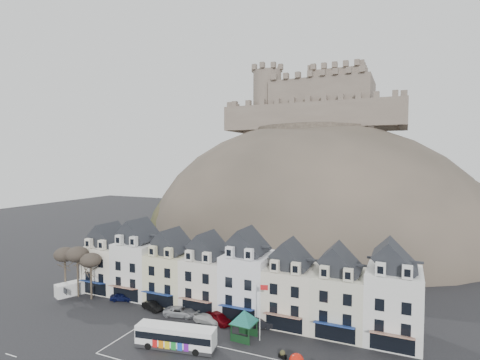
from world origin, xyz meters
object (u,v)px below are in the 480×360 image
car_navy (122,297)px  car_silver (180,312)px  white_van (71,289)px  car_white (207,319)px  car_maroon (219,318)px  flagpole (260,308)px  car_black (152,306)px  car_charcoal (259,323)px  bus_shelter (244,316)px  bus (176,336)px

car_navy → car_silver: size_ratio=0.80×
white_van → car_white: size_ratio=1.23×
white_van → car_maroon: white_van is taller
flagpole → car_silver: flagpole is taller
car_black → car_charcoal: 17.46m
car_maroon → bus_shelter: bearing=-95.2°
car_white → car_charcoal: size_ratio=0.97×
bus → car_silver: size_ratio=2.12×
bus → car_maroon: bearing=69.1°
car_maroon → car_charcoal: (5.82, 1.02, -0.06)m
flagpole → car_black: flagpole is taller
flagpole → white_van: bearing=177.1°
car_silver → car_white: size_ratio=1.16×
car_black → white_van: bearing=109.4°
car_white → car_maroon: car_maroon is taller
car_white → car_maroon: size_ratio=0.93×
car_silver → car_charcoal: (12.22, 1.24, 0.03)m
flagpole → bus_shelter: bearing=-167.6°
car_silver → car_white: bearing=-108.5°
car_white → bus_shelter: bearing=-98.5°
flagpole → car_white: size_ratio=1.81×
car_black → bus_shelter: bearing=-81.2°
bus_shelter → car_navy: 24.17m
flagpole → car_white: bearing=169.4°
car_silver → car_maroon: size_ratio=1.07×
bus → car_navy: bearing=140.5°
car_navy → car_white: (16.99, -1.74, -0.05)m
car_white → bus: bearing=-171.5°
bus → car_charcoal: bus is taller
bus_shelter → car_silver: bus_shelter is taller
bus → car_white: 7.86m
car_black → car_maroon: (11.60, 0.11, 0.13)m
car_charcoal → car_black: bearing=73.5°
flagpole → car_charcoal: bearing=113.3°
bus_shelter → car_black: bus_shelter is taller
bus_shelter → car_charcoal: bus_shelter is taller
car_black → car_charcoal: size_ratio=0.90×
bus_shelter → car_silver: (-11.59, 2.61, -2.32)m
bus_shelter → car_charcoal: (0.63, 3.85, -2.29)m
bus_shelter → car_maroon: bus_shelter is taller
bus_shelter → car_silver: size_ratio=1.25×
flagpole → car_navy: size_ratio=1.96×
white_van → car_white: 27.00m
bus → bus_shelter: bus_shelter is taller
car_charcoal → white_van: bearing=72.4°
bus → white_van: (-26.95, 7.99, -0.48)m
car_navy → car_charcoal: car_charcoal is taller
flagpole → car_navy: bearing=172.5°
bus_shelter → car_black: 17.17m
bus → car_charcoal: (7.44, 9.54, -0.86)m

